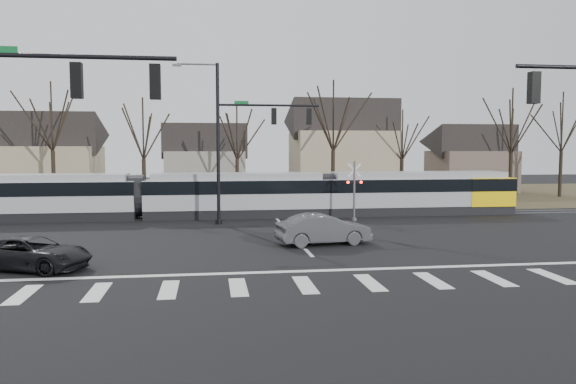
{
  "coord_description": "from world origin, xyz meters",
  "views": [
    {
      "loc": [
        -4.56,
        -23.51,
        4.94
      ],
      "look_at": [
        0.0,
        9.0,
        2.3
      ],
      "focal_mm": 35.0,
      "sensor_mm": 36.0,
      "label": 1
    }
  ],
  "objects": [
    {
      "name": "tram",
      "position": [
        -2.83,
        16.0,
        1.69
      ],
      "size": [
        41.0,
        3.04,
        3.11
      ],
      "color": "gray",
      "rests_on": "ground"
    },
    {
      "name": "suv",
      "position": [
        -11.68,
        0.0,
        0.67
      ],
      "size": [
        5.49,
        6.32,
        1.34
      ],
      "primitive_type": "imported",
      "rotation": [
        0.0,
        0.0,
        1.2
      ],
      "color": "black",
      "rests_on": "ground"
    },
    {
      "name": "house_b",
      "position": [
        -5.0,
        36.0,
        3.97
      ],
      "size": [
        8.64,
        7.56,
        7.65
      ],
      "color": "gray",
      "rests_on": "ground"
    },
    {
      "name": "house_d",
      "position": [
        24.0,
        35.0,
        3.97
      ],
      "size": [
        8.64,
        7.56,
        7.65
      ],
      "color": "brown",
      "rests_on": "ground"
    },
    {
      "name": "stop_line",
      "position": [
        0.0,
        -1.8,
        0.01
      ],
      "size": [
        28.0,
        0.35,
        0.01
      ],
      "primitive_type": "cube",
      "color": "silver",
      "rests_on": "ground"
    },
    {
      "name": "lane_dashes",
      "position": [
        0.0,
        16.0,
        0.01
      ],
      "size": [
        0.18,
        30.0,
        0.01
      ],
      "color": "silver",
      "rests_on": "ground"
    },
    {
      "name": "rail_crossing_signal",
      "position": [
        5.0,
        12.79,
        1.89
      ],
      "size": [
        1.08,
        0.36,
        4.0
      ],
      "color": "#59595B",
      "rests_on": "ground"
    },
    {
      "name": "sedan",
      "position": [
        1.14,
        4.16,
        0.78
      ],
      "size": [
        3.06,
        5.24,
        1.57
      ],
      "primitive_type": "imported",
      "rotation": [
        0.0,
        0.0,
        1.72
      ],
      "color": "#3E3F44",
      "rests_on": "ground"
    },
    {
      "name": "signal_pole_far",
      "position": [
        -2.41,
        12.5,
        5.7
      ],
      "size": [
        9.28,
        0.44,
        10.2
      ],
      "color": "black",
      "rests_on": "ground"
    },
    {
      "name": "house_a",
      "position": [
        -20.0,
        34.0,
        4.46
      ],
      "size": [
        9.72,
        8.64,
        8.6
      ],
      "color": "gray",
      "rests_on": "ground"
    },
    {
      "name": "rail_pair",
      "position": [
        0.0,
        15.8,
        0.03
      ],
      "size": [
        90.0,
        1.52,
        0.06
      ],
      "color": "#59595E",
      "rests_on": "ground"
    },
    {
      "name": "tree_row",
      "position": [
        2.0,
        26.0,
        5.0
      ],
      "size": [
        59.2,
        7.2,
        10.0
      ],
      "color": "black",
      "rests_on": "ground"
    },
    {
      "name": "signal_pole_near_left",
      "position": [
        -10.41,
        -6.0,
        5.7
      ],
      "size": [
        9.28,
        0.44,
        10.2
      ],
      "color": "black",
      "rests_on": "ground"
    },
    {
      "name": "crosswalk",
      "position": [
        0.0,
        -4.0,
        0.01
      ],
      "size": [
        27.0,
        2.6,
        0.01
      ],
      "color": "silver",
      "rests_on": "ground"
    },
    {
      "name": "house_c",
      "position": [
        9.0,
        33.0,
        5.23
      ],
      "size": [
        10.8,
        8.64,
        10.1
      ],
      "color": "gray",
      "rests_on": "ground"
    },
    {
      "name": "grass_verge",
      "position": [
        0.0,
        32.0,
        0.01
      ],
      "size": [
        140.0,
        28.0,
        0.01
      ],
      "primitive_type": "cube",
      "color": "#38331E",
      "rests_on": "ground"
    },
    {
      "name": "ground",
      "position": [
        0.0,
        0.0,
        0.0
      ],
      "size": [
        140.0,
        140.0,
        0.0
      ],
      "primitive_type": "plane",
      "color": "black"
    }
  ]
}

